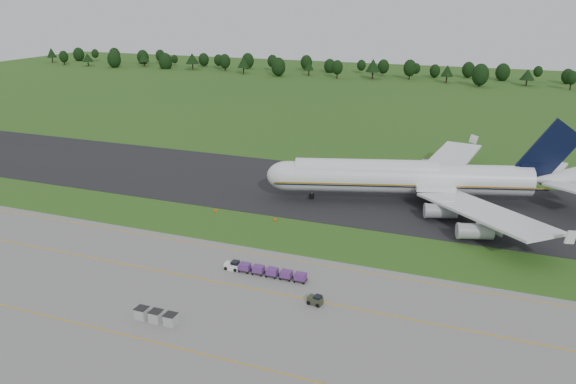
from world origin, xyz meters
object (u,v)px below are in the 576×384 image
at_px(baggage_train, 264,271).
at_px(edge_markers, 245,215).
at_px(uld_row, 156,316).
at_px(utility_cart, 315,301).
at_px(aircraft, 413,178).

bearing_deg(baggage_train, edge_markers, 121.83).
height_order(uld_row, edge_markers, uld_row).
height_order(baggage_train, utility_cart, baggage_train).
xyz_separation_m(baggage_train, uld_row, (-8.66, -18.45, 0.04)).
distance_m(aircraft, uld_row, 68.59).
distance_m(baggage_train, utility_cart, 12.41).
distance_m(baggage_train, edge_markers, 26.92).
height_order(utility_cart, edge_markers, utility_cart).
bearing_deg(utility_cart, baggage_train, 151.93).
bearing_deg(edge_markers, aircraft, 35.20).
bearing_deg(baggage_train, uld_row, -115.15).
relative_size(aircraft, utility_cart, 29.27).
relative_size(baggage_train, utility_cart, 6.16).
bearing_deg(aircraft, utility_cart, -96.90).
height_order(baggage_train, uld_row, uld_row).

